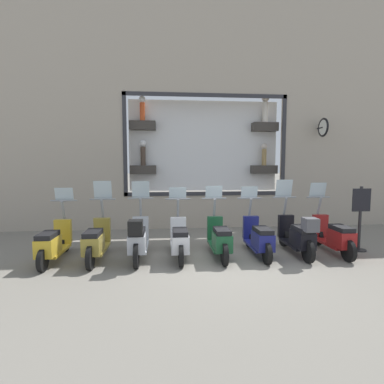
# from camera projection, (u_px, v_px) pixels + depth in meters

# --- Properties ---
(ground_plane) EXTENTS (120.00, 120.00, 0.00)m
(ground_plane) POSITION_uv_depth(u_px,v_px,m) (228.00, 262.00, 6.42)
(ground_plane) COLOR gray
(building_facade) EXTENTS (1.22, 36.00, 8.22)m
(building_facade) POSITION_uv_depth(u_px,v_px,m) (206.00, 99.00, 9.60)
(building_facade) COLOR #ADA08E
(building_facade) RESTS_ON ground_plane
(scooter_red_0) EXTENTS (1.79, 0.61, 1.62)m
(scooter_red_0) POSITION_uv_depth(u_px,v_px,m) (334.00, 236.00, 6.94)
(scooter_red_0) COLOR black
(scooter_red_0) RESTS_ON ground_plane
(scooter_black_1) EXTENTS (1.80, 0.60, 1.70)m
(scooter_black_1) POSITION_uv_depth(u_px,v_px,m) (298.00, 235.00, 6.79)
(scooter_black_1) COLOR black
(scooter_black_1) RESTS_ON ground_plane
(scooter_navy_2) EXTENTS (1.79, 0.60, 1.53)m
(scooter_navy_2) POSITION_uv_depth(u_px,v_px,m) (259.00, 238.00, 6.77)
(scooter_navy_2) COLOR black
(scooter_navy_2) RESTS_ON ground_plane
(scooter_green_3) EXTENTS (1.79, 0.61, 1.55)m
(scooter_green_3) POSITION_uv_depth(u_px,v_px,m) (220.00, 239.00, 6.69)
(scooter_green_3) COLOR black
(scooter_green_3) RESTS_ON ground_plane
(scooter_white_4) EXTENTS (1.79, 0.60, 1.52)m
(scooter_white_4) POSITION_uv_depth(u_px,v_px,m) (180.00, 240.00, 6.60)
(scooter_white_4) COLOR black
(scooter_white_4) RESTS_ON ground_plane
(scooter_silver_5) EXTENTS (1.80, 0.61, 1.68)m
(scooter_silver_5) POSITION_uv_depth(u_px,v_px,m) (138.00, 239.00, 6.46)
(scooter_silver_5) COLOR black
(scooter_silver_5) RESTS_ON ground_plane
(scooter_olive_6) EXTENTS (1.80, 0.61, 1.69)m
(scooter_olive_6) POSITION_uv_depth(u_px,v_px,m) (96.00, 241.00, 6.44)
(scooter_olive_6) COLOR black
(scooter_olive_6) RESTS_ON ground_plane
(scooter_yellow_7) EXTENTS (1.79, 0.61, 1.53)m
(scooter_yellow_7) POSITION_uv_depth(u_px,v_px,m) (53.00, 243.00, 6.36)
(scooter_yellow_7) COLOR black
(scooter_yellow_7) RESTS_ON ground_plane
(shop_sign_post) EXTENTS (0.36, 0.45, 1.56)m
(shop_sign_post) POSITION_uv_depth(u_px,v_px,m) (360.00, 216.00, 7.17)
(shop_sign_post) COLOR #232326
(shop_sign_post) RESTS_ON ground_plane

